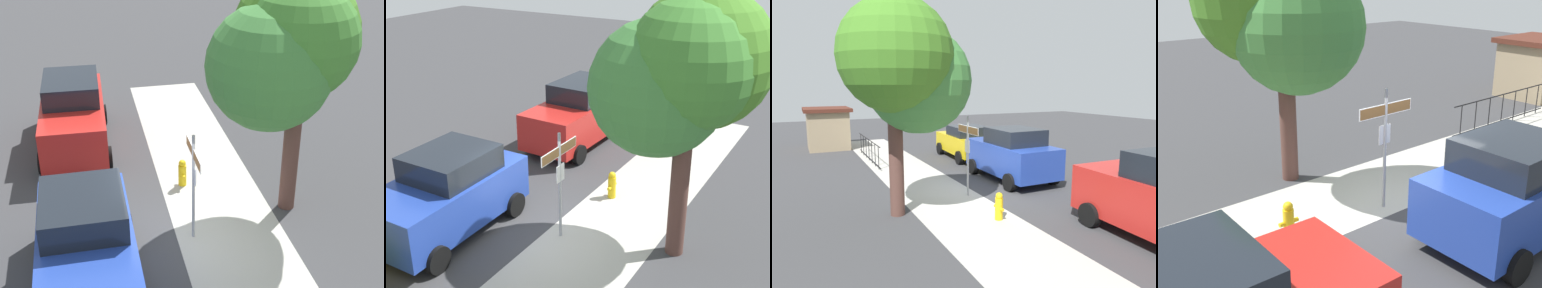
# 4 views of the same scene
# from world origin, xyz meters

# --- Properties ---
(ground_plane) EXTENTS (60.00, 60.00, 0.00)m
(ground_plane) POSITION_xyz_m (0.00, 0.00, 0.00)
(ground_plane) COLOR #38383A
(street_sign) EXTENTS (1.46, 0.07, 2.69)m
(street_sign) POSITION_xyz_m (-0.04, 0.40, 1.81)
(street_sign) COLOR #9EA0A5
(street_sign) RESTS_ON ground_plane
(shade_tree) EXTENTS (3.45, 3.73, 5.94)m
(shade_tree) POSITION_xyz_m (-1.05, 2.81, 4.19)
(shade_tree) COLOR #52342D
(shade_tree) RESTS_ON ground_plane
(car_red) EXTENTS (4.62, 2.17, 2.16)m
(car_red) POSITION_xyz_m (-5.47, -2.21, 1.07)
(car_red) COLOR red
(car_red) RESTS_ON ground_plane
(car_blue) EXTENTS (4.10, 2.16, 2.06)m
(car_blue) POSITION_xyz_m (1.10, -2.09, 1.02)
(car_blue) COLOR #213D9B
(car_blue) RESTS_ON ground_plane
(fire_hydrant) EXTENTS (0.42, 0.22, 0.78)m
(fire_hydrant) POSITION_xyz_m (-2.40, 0.60, 0.38)
(fire_hydrant) COLOR yellow
(fire_hydrant) RESTS_ON ground_plane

